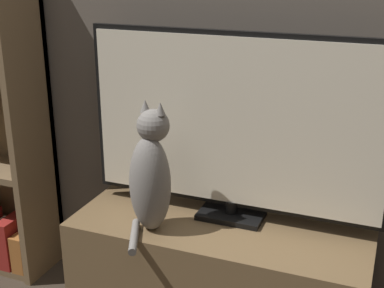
% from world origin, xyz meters
% --- Properties ---
extents(tv_stand, '(1.10, 0.44, 0.45)m').
position_xyz_m(tv_stand, '(0.00, 0.96, 0.23)').
color(tv_stand, brown).
rests_on(tv_stand, ground_plane).
extents(tv, '(1.11, 0.15, 0.70)m').
position_xyz_m(tv, '(0.02, 1.04, 0.82)').
color(tv, black).
rests_on(tv, tv_stand).
extents(cat, '(0.18, 0.30, 0.48)m').
position_xyz_m(cat, '(-0.22, 0.85, 0.66)').
color(cat, gray).
rests_on(cat, tv_stand).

